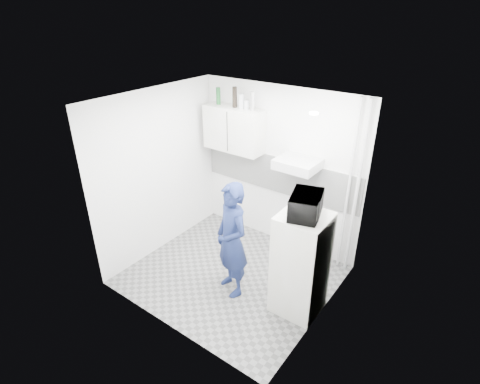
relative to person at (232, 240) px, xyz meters
The scene contains 22 objects.
floor 0.88m from the person, 128.55° to the left, with size 2.80×2.80×0.00m, color slate.
ceiling 1.80m from the person, 128.55° to the left, with size 2.80×2.80×0.00m, color white.
wall_back 1.57m from the person, 97.26° to the left, with size 2.80×2.80×0.00m, color white.
wall_left 1.68m from the person, behind, with size 2.60×2.60×0.00m, color white.
wall_right 1.32m from the person, 11.11° to the left, with size 2.60×2.60×0.00m, color white.
person is the anchor object (origin of this frame).
stove 1.39m from the person, 70.53° to the left, with size 0.45×0.45×0.73m, color silver.
fridge 0.95m from the person, 14.51° to the left, with size 0.58×0.58×1.41m, color white.
stove_top 1.32m from the person, 70.53° to the left, with size 0.44×0.44×0.03m, color black.
saucepan 1.41m from the person, 68.18° to the left, with size 0.17×0.17×0.09m, color silver.
microwave 1.19m from the person, 14.51° to the left, with size 0.34×0.50×0.28m, color black.
bottle_b 2.36m from the person, 133.48° to the left, with size 0.07×0.07×0.27m, color #144C1E.
bottle_d 2.22m from the person, 125.13° to the left, with size 0.07×0.07×0.31m, color black.
canister_a 2.14m from the person, 121.19° to the left, with size 0.09×0.09×0.22m, color #B2B7BC.
canister_b 2.07m from the person, 118.10° to the left, with size 0.07×0.07×0.14m, color #B2B7BC.
bottle_e 2.09m from the person, 114.38° to the left, with size 0.07×0.07×0.28m, color silver.
upper_cabinet 1.91m from the person, 125.59° to the left, with size 1.00×0.35×0.70m, color white.
range_hood 1.47m from the person, 78.11° to the left, with size 0.60×0.50×0.14m, color silver.
backsplash 1.53m from the person, 97.33° to the left, with size 2.74×0.03×0.60m, color white.
pipe_a 1.85m from the person, 51.73° to the left, with size 0.05×0.05×2.60m, color silver.
pipe_b 1.79m from the person, 54.87° to the left, with size 0.04×0.04×2.60m, color silver.
ceiling_spot_fixture 1.97m from the person, 28.38° to the left, with size 0.10×0.10×0.02m, color white.
Camera 1 is at (2.72, -3.51, 3.64)m, focal length 28.00 mm.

